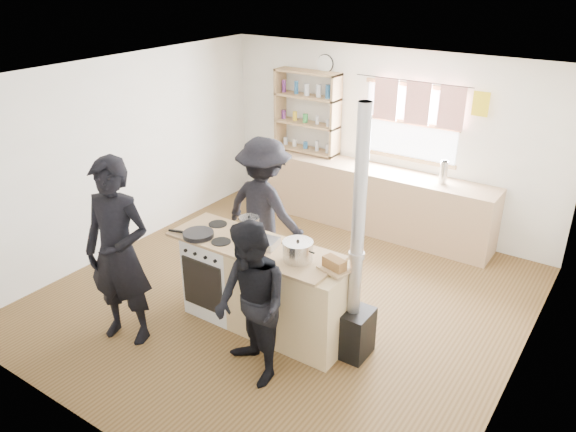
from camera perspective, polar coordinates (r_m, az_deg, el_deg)
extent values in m
cube|color=brown|center=(6.52, -0.34, -8.32)|extent=(5.00, 5.00, 0.01)
cube|color=tan|center=(8.02, 8.65, 1.69)|extent=(3.40, 0.55, 0.90)
cube|color=tan|center=(8.49, 1.90, 6.76)|extent=(1.00, 0.28, 0.03)
cube|color=tan|center=(8.38, 1.94, 9.37)|extent=(1.00, 0.28, 0.03)
cube|color=tan|center=(8.28, 1.98, 12.04)|extent=(1.00, 0.28, 0.03)
cube|color=tan|center=(8.21, 2.01, 14.42)|extent=(1.00, 0.28, 0.03)
cube|color=tan|center=(8.59, -0.80, 10.91)|extent=(0.04, 0.28, 1.20)
cube|color=tan|center=(8.10, 4.87, 9.96)|extent=(0.04, 0.28, 1.20)
cylinder|color=silver|center=(7.48, 15.52, 4.29)|extent=(0.10, 0.10, 0.30)
cube|color=white|center=(6.15, -6.76, -5.74)|extent=(0.60, 0.60, 0.90)
cube|color=#D3B67F|center=(5.67, 0.27, -8.36)|extent=(1.20, 0.60, 0.90)
cube|color=tan|center=(5.67, -3.51, -3.00)|extent=(1.84, 0.64, 0.03)
cylinder|color=black|center=(5.86, -9.10, -1.86)|extent=(0.40, 0.40, 0.05)
cylinder|color=#27541C|center=(5.86, -9.10, -1.73)|extent=(0.29, 0.29, 0.02)
cube|color=silver|center=(5.63, -2.99, -2.60)|extent=(0.41, 0.29, 0.08)
cube|color=brown|center=(5.61, -2.99, -2.40)|extent=(0.35, 0.24, 0.02)
cylinder|color=#BABABD|center=(5.91, -3.94, -0.88)|extent=(0.21, 0.21, 0.14)
cylinder|color=#BABABD|center=(5.87, -3.96, -0.19)|extent=(0.22, 0.22, 0.01)
sphere|color=black|center=(5.87, -3.97, -0.07)|extent=(0.03, 0.03, 0.03)
cylinder|color=silver|center=(5.32, 1.00, -3.62)|extent=(0.29, 0.29, 0.18)
cylinder|color=silver|center=(5.27, 1.01, -2.68)|extent=(0.29, 0.29, 0.01)
sphere|color=black|center=(5.27, 1.01, -2.55)|extent=(0.03, 0.03, 0.03)
cube|color=tan|center=(5.21, 4.72, -5.39)|extent=(0.32, 0.27, 0.02)
cube|color=olive|center=(5.18, 4.74, -4.82)|extent=(0.24, 0.16, 0.10)
cube|color=black|center=(5.60, 6.53, -11.60)|extent=(0.35, 0.35, 0.49)
cylinder|color=#ADADB2|center=(4.96, 7.21, 0.13)|extent=(0.12, 0.12, 2.01)
imported|color=black|center=(5.66, -16.84, -3.61)|extent=(0.80, 0.63, 1.92)
imported|color=black|center=(5.00, -3.77, -8.98)|extent=(0.94, 0.86, 1.55)
imported|color=black|center=(6.60, -2.41, 0.71)|extent=(1.17, 0.73, 1.73)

